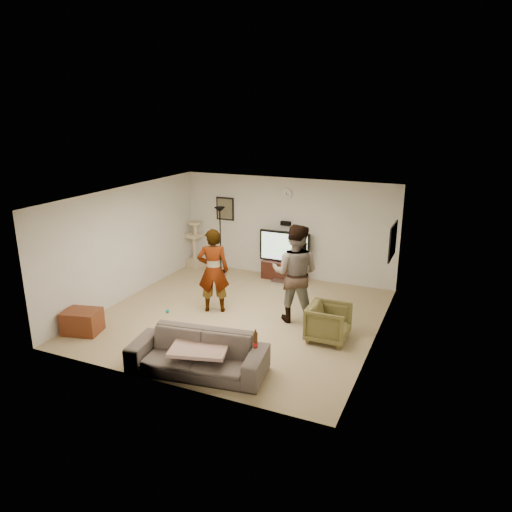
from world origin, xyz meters
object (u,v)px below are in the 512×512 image
at_px(tv, 285,247).
at_px(person_left, 213,271).
at_px(cat_tree, 194,244).
at_px(beer_bottle, 256,340).
at_px(sofa, 198,354).
at_px(person_right, 295,273).
at_px(armchair, 328,323).
at_px(side_table, 82,322).
at_px(floor_lamp, 220,241).
at_px(tv_stand, 284,270).

bearing_deg(tv, person_left, -104.84).
height_order(tv, cat_tree, cat_tree).
xyz_separation_m(cat_tree, beer_bottle, (3.89, -4.74, 0.15)).
xyz_separation_m(person_left, sofa, (0.94, -2.28, -0.57)).
xyz_separation_m(person_right, sofa, (-0.76, -2.53, -0.67)).
height_order(person_right, armchair, person_right).
bearing_deg(side_table, person_left, 46.98).
bearing_deg(person_left, floor_lamp, -90.56).
height_order(floor_lamp, side_table, floor_lamp).
bearing_deg(side_table, person_right, 31.88).
xyz_separation_m(cat_tree, armchair, (4.49, -2.79, -0.28)).
bearing_deg(side_table, tv_stand, 60.83).
height_order(tv, person_right, person_right).
height_order(floor_lamp, armchair, floor_lamp).
height_order(floor_lamp, sofa, floor_lamp).
xyz_separation_m(floor_lamp, cat_tree, (-0.90, 0.20, -0.23)).
bearing_deg(beer_bottle, side_table, 174.63).
bearing_deg(sofa, beer_bottle, -8.33).
relative_size(beer_bottle, armchair, 0.33).
height_order(floor_lamp, person_left, person_left).
height_order(cat_tree, side_table, cat_tree).
distance_m(floor_lamp, armchair, 4.45).
distance_m(cat_tree, person_right, 4.26).
distance_m(tv_stand, side_table, 5.03).
distance_m(tv_stand, person_right, 2.57).
height_order(person_right, beer_bottle, person_right).
xyz_separation_m(tv, floor_lamp, (-1.68, -0.21, 0.02)).
bearing_deg(cat_tree, side_table, -88.30).
relative_size(floor_lamp, side_table, 2.56).
xyz_separation_m(tv_stand, cat_tree, (-2.58, -0.00, 0.40)).
bearing_deg(side_table, sofa, -7.34).
relative_size(tv_stand, side_table, 1.61).
bearing_deg(cat_tree, floor_lamp, -12.59).
distance_m(beer_bottle, armchair, 2.08).
bearing_deg(tv_stand, beer_bottle, -74.59).
bearing_deg(person_right, tv, -70.80).
relative_size(tv, beer_bottle, 5.18).
height_order(person_left, side_table, person_left).
relative_size(tv, cat_tree, 1.04).
relative_size(person_left, beer_bottle, 7.12).
height_order(tv, side_table, tv).
bearing_deg(cat_tree, beer_bottle, -50.63).
bearing_deg(armchair, tv_stand, 33.83).
height_order(cat_tree, beer_bottle, cat_tree).
distance_m(person_left, side_table, 2.72).
bearing_deg(sofa, tv, 85.16).
distance_m(floor_lamp, cat_tree, 0.95).
relative_size(tv, floor_lamp, 0.75).
bearing_deg(cat_tree, tv, 0.11).
distance_m(beer_bottle, side_table, 3.81).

